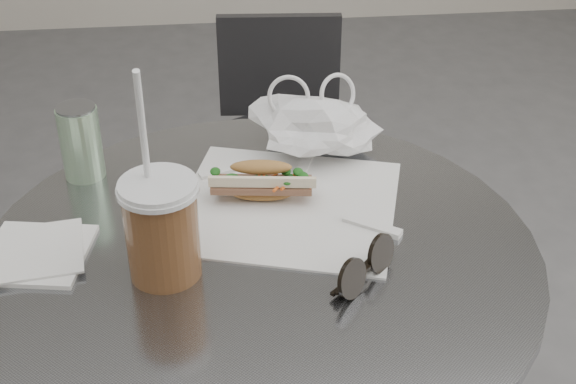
{
  "coord_description": "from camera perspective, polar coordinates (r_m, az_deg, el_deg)",
  "views": [
    {
      "loc": [
        -0.05,
        -0.67,
        1.39
      ],
      "look_at": [
        0.05,
        0.26,
        0.79
      ],
      "focal_mm": 50.0,
      "sensor_mm": 36.0,
      "label": 1
    }
  ],
  "objects": [
    {
      "name": "drink_can",
      "position": [
        1.25,
        -14.52,
        3.47
      ],
      "size": [
        0.06,
        0.06,
        0.12
      ],
      "color": "#63A963",
      "rests_on": "cafe_table"
    },
    {
      "name": "banh_mi",
      "position": [
        1.17,
        -1.9,
        0.76
      ],
      "size": [
        0.19,
        0.09,
        0.06
      ],
      "rotation": [
        0.0,
        0.0,
        -0.13
      ],
      "color": "#B87245",
      "rests_on": "sandwich_paper"
    },
    {
      "name": "sandwich_paper",
      "position": [
        1.17,
        -0.04,
        -0.96
      ],
      "size": [
        0.38,
        0.37,
        0.0
      ],
      "primitive_type": "cube",
      "rotation": [
        0.0,
        0.0,
        -0.28
      ],
      "color": "white",
      "rests_on": "cafe_table"
    },
    {
      "name": "sunglasses",
      "position": [
        1.02,
        5.49,
        -5.41
      ],
      "size": [
        0.1,
        0.1,
        0.05
      ],
      "rotation": [
        0.0,
        0.0,
        0.79
      ],
      "color": "black",
      "rests_on": "cafe_table"
    },
    {
      "name": "chair_far",
      "position": [
        1.99,
        -0.49,
        0.35
      ],
      "size": [
        0.38,
        0.39,
        0.72
      ],
      "rotation": [
        0.0,
        0.0,
        3.07
      ],
      "color": "#313134",
      "rests_on": "ground"
    },
    {
      "name": "napkin_stack",
      "position": [
        1.12,
        -17.5,
        -4.16
      ],
      "size": [
        0.16,
        0.16,
        0.01
      ],
      "color": "white",
      "rests_on": "cafe_table"
    },
    {
      "name": "iced_coffee",
      "position": [
        1.01,
        -8.98,
        -2.48
      ],
      "size": [
        0.1,
        0.1,
        0.29
      ],
      "color": "brown",
      "rests_on": "cafe_table"
    },
    {
      "name": "plastic_bag",
      "position": [
        1.27,
        1.87,
        4.52
      ],
      "size": [
        0.21,
        0.17,
        0.09
      ],
      "primitive_type": null,
      "rotation": [
        0.0,
        0.0,
        0.13
      ],
      "color": "white",
      "rests_on": "cafe_table"
    }
  ]
}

